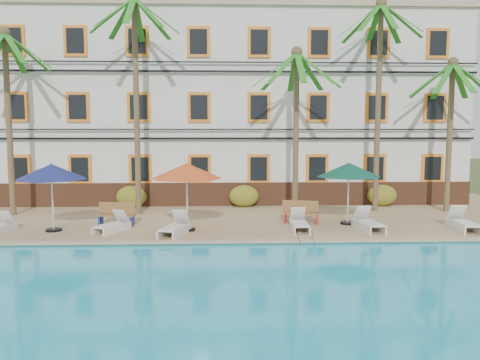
{
  "coord_description": "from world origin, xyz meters",
  "views": [
    {
      "loc": [
        -0.32,
        -16.73,
        4.11
      ],
      "look_at": [
        0.41,
        3.0,
        2.0
      ],
      "focal_mm": 35.0,
      "sensor_mm": 36.0,
      "label": 1
    }
  ],
  "objects_px": {
    "bench_left": "(117,214)",
    "palm_b": "(136,78)",
    "umbrella_red": "(187,171)",
    "lounger_b": "(112,225)",
    "palm_d": "(379,80)",
    "umbrella_green": "(349,170)",
    "umbrella_blue": "(51,172)",
    "palm_e": "(451,113)",
    "pool_ladder": "(307,242)",
    "bench_right": "(301,212)",
    "lounger_d": "(299,223)",
    "lounger_f": "(463,223)",
    "palm_c": "(296,108)",
    "palm_a": "(8,97)",
    "lounger_c": "(175,227)",
    "lounger_e": "(368,222)"
  },
  "relations": [
    {
      "from": "lounger_b",
      "to": "palm_d",
      "type": "bearing_deg",
      "value": 19.77
    },
    {
      "from": "palm_a",
      "to": "palm_c",
      "type": "relative_size",
      "value": 1.12
    },
    {
      "from": "umbrella_red",
      "to": "lounger_b",
      "type": "xyz_separation_m",
      "value": [
        -2.86,
        -0.04,
        -2.05
      ]
    },
    {
      "from": "palm_a",
      "to": "palm_b",
      "type": "xyz_separation_m",
      "value": [
        5.7,
        0.03,
        0.86
      ]
    },
    {
      "from": "bench_left",
      "to": "pool_ladder",
      "type": "height_order",
      "value": "bench_left"
    },
    {
      "from": "palm_c",
      "to": "palm_e",
      "type": "distance_m",
      "value": 7.41
    },
    {
      "from": "lounger_f",
      "to": "pool_ladder",
      "type": "bearing_deg",
      "value": -164.6
    },
    {
      "from": "umbrella_red",
      "to": "umbrella_blue",
      "type": "bearing_deg",
      "value": 179.04
    },
    {
      "from": "umbrella_red",
      "to": "bench_right",
      "type": "height_order",
      "value": "umbrella_red"
    },
    {
      "from": "palm_c",
      "to": "bench_left",
      "type": "bearing_deg",
      "value": -165.74
    },
    {
      "from": "palm_a",
      "to": "bench_right",
      "type": "xyz_separation_m",
      "value": [
        12.86,
        -2.33,
        -4.87
      ]
    },
    {
      "from": "palm_b",
      "to": "lounger_c",
      "type": "xyz_separation_m",
      "value": [
        2.12,
        -4.39,
        -5.92
      ]
    },
    {
      "from": "umbrella_red",
      "to": "lounger_e",
      "type": "height_order",
      "value": "umbrella_red"
    },
    {
      "from": "umbrella_green",
      "to": "lounger_f",
      "type": "xyz_separation_m",
      "value": [
        4.14,
        -1.33,
        -1.94
      ]
    },
    {
      "from": "umbrella_blue",
      "to": "lounger_d",
      "type": "height_order",
      "value": "umbrella_blue"
    },
    {
      "from": "palm_d",
      "to": "bench_left",
      "type": "height_order",
      "value": "palm_d"
    },
    {
      "from": "bench_right",
      "to": "palm_a",
      "type": "bearing_deg",
      "value": 169.74
    },
    {
      "from": "umbrella_blue",
      "to": "lounger_b",
      "type": "distance_m",
      "value": 3.05
    },
    {
      "from": "lounger_b",
      "to": "lounger_f",
      "type": "xyz_separation_m",
      "value": [
        13.52,
        -0.29,
        0.04
      ]
    },
    {
      "from": "lounger_b",
      "to": "lounger_f",
      "type": "height_order",
      "value": "lounger_f"
    },
    {
      "from": "palm_d",
      "to": "lounger_b",
      "type": "xyz_separation_m",
      "value": [
        -11.54,
        -4.15,
        -5.94
      ]
    },
    {
      "from": "lounger_c",
      "to": "pool_ladder",
      "type": "distance_m",
      "value": 4.88
    },
    {
      "from": "lounger_f",
      "to": "bench_left",
      "type": "distance_m",
      "value": 13.69
    },
    {
      "from": "umbrella_green",
      "to": "lounger_e",
      "type": "distance_m",
      "value": 2.3
    },
    {
      "from": "palm_d",
      "to": "umbrella_green",
      "type": "bearing_deg",
      "value": -124.86
    },
    {
      "from": "lounger_b",
      "to": "lounger_f",
      "type": "relative_size",
      "value": 0.89
    },
    {
      "from": "lounger_f",
      "to": "palm_c",
      "type": "bearing_deg",
      "value": 150.61
    },
    {
      "from": "lounger_d",
      "to": "lounger_f",
      "type": "relative_size",
      "value": 0.9
    },
    {
      "from": "palm_c",
      "to": "palm_d",
      "type": "xyz_separation_m",
      "value": [
        4.03,
        1.04,
        1.35
      ]
    },
    {
      "from": "palm_e",
      "to": "pool_ladder",
      "type": "height_order",
      "value": "palm_e"
    },
    {
      "from": "palm_e",
      "to": "umbrella_red",
      "type": "distance_m",
      "value": 12.82
    },
    {
      "from": "palm_a",
      "to": "lounger_b",
      "type": "xyz_separation_m",
      "value": [
        5.35,
        -3.69,
        -5.09
      ]
    },
    {
      "from": "umbrella_green",
      "to": "bench_right",
      "type": "height_order",
      "value": "umbrella_green"
    },
    {
      "from": "palm_b",
      "to": "palm_d",
      "type": "distance_m",
      "value": 11.2
    },
    {
      "from": "palm_c",
      "to": "umbrella_red",
      "type": "height_order",
      "value": "palm_c"
    },
    {
      "from": "palm_c",
      "to": "lounger_f",
      "type": "distance_m",
      "value": 8.26
    },
    {
      "from": "bench_left",
      "to": "lounger_d",
      "type": "bearing_deg",
      "value": -9.34
    },
    {
      "from": "palm_c",
      "to": "lounger_c",
      "type": "bearing_deg",
      "value": -143.2
    },
    {
      "from": "palm_b",
      "to": "bench_left",
      "type": "bearing_deg",
      "value": -99.72
    },
    {
      "from": "palm_e",
      "to": "lounger_b",
      "type": "relative_size",
      "value": 4.16
    },
    {
      "from": "umbrella_green",
      "to": "umbrella_red",
      "type": "bearing_deg",
      "value": -171.28
    },
    {
      "from": "palm_a",
      "to": "bench_right",
      "type": "relative_size",
      "value": 5.35
    },
    {
      "from": "umbrella_red",
      "to": "bench_left",
      "type": "height_order",
      "value": "umbrella_red"
    },
    {
      "from": "lounger_c",
      "to": "pool_ladder",
      "type": "bearing_deg",
      "value": -16.35
    },
    {
      "from": "bench_left",
      "to": "palm_b",
      "type": "bearing_deg",
      "value": 80.28
    },
    {
      "from": "palm_b",
      "to": "lounger_d",
      "type": "distance_m",
      "value": 9.81
    },
    {
      "from": "umbrella_red",
      "to": "lounger_f",
      "type": "xyz_separation_m",
      "value": [
        10.66,
        -0.33,
        -2.01
      ]
    },
    {
      "from": "palm_e",
      "to": "umbrella_blue",
      "type": "xyz_separation_m",
      "value": [
        -17.15,
        -3.72,
        -2.38
      ]
    },
    {
      "from": "palm_e",
      "to": "lounger_c",
      "type": "relative_size",
      "value": 3.71
    },
    {
      "from": "lounger_c",
      "to": "palm_d",
      "type": "bearing_deg",
      "value": 27.96
    }
  ]
}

